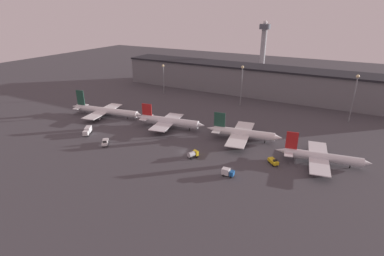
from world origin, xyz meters
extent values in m
plane|color=#423F44|center=(0.00, 0.00, 0.00)|extent=(600.00, 600.00, 0.00)
cube|color=slate|center=(0.00, 107.02, 9.75)|extent=(210.67, 22.28, 19.50)
cube|color=black|center=(0.00, 107.02, 20.10)|extent=(210.67, 24.28, 1.20)
cylinder|color=white|center=(-63.39, 18.99, 3.43)|extent=(40.56, 10.03, 3.61)
cylinder|color=#ADB2B7|center=(-63.39, 18.99, 2.79)|extent=(38.48, 9.17, 3.07)
cone|color=white|center=(-42.33, 22.40, 3.43)|extent=(4.82, 4.07, 3.43)
cone|color=white|center=(-84.63, 15.55, 3.70)|extent=(5.83, 3.89, 3.07)
cube|color=#1E4738|center=(-80.18, 16.27, 9.72)|extent=(5.05, 1.20, 8.97)
cube|color=white|center=(-80.98, 16.14, 3.97)|extent=(5.26, 11.06, 0.24)
cube|color=white|center=(-65.39, 18.67, 2.98)|extent=(12.54, 30.39, 0.36)
cylinder|color=gray|center=(-65.51, 27.01, 1.73)|extent=(4.23, 2.59, 1.98)
cylinder|color=gray|center=(-62.87, 10.70, 1.73)|extent=(4.23, 2.59, 1.98)
cylinder|color=black|center=(-49.39, 21.25, 0.81)|extent=(0.50, 0.50, 1.62)
cylinder|color=black|center=(-65.62, 20.09, 0.81)|extent=(0.50, 0.50, 1.62)
cylinder|color=black|center=(-65.16, 17.24, 0.81)|extent=(0.50, 0.50, 1.62)
cylinder|color=silver|center=(-20.76, 21.22, 3.77)|extent=(31.62, 8.93, 3.96)
cylinder|color=silver|center=(-20.76, 21.22, 3.07)|extent=(29.98, 8.09, 3.37)
cone|color=silver|center=(-4.09, 23.91, 3.77)|extent=(5.30, 4.48, 3.77)
cone|color=silver|center=(-37.62, 18.49, 4.06)|extent=(6.41, 4.28, 3.37)
cube|color=red|center=(-33.77, 19.11, 8.88)|extent=(5.54, 1.28, 6.26)
cube|color=silver|center=(-34.39, 19.01, 4.36)|extent=(5.48, 10.29, 0.24)
cube|color=silver|center=(-22.31, 20.96, 3.27)|extent=(12.95, 28.22, 0.36)
cylinder|color=gray|center=(-22.59, 28.63, 1.93)|extent=(4.65, 2.85, 2.18)
cylinder|color=gray|center=(-20.16, 13.60, 1.93)|extent=(4.65, 2.85, 2.18)
cylinder|color=black|center=(-9.91, 22.97, 0.89)|extent=(0.50, 0.50, 1.78)
cylinder|color=black|center=(-22.56, 22.53, 0.89)|extent=(0.50, 0.50, 1.78)
cylinder|color=black|center=(-22.05, 19.40, 0.89)|extent=(0.50, 0.50, 1.78)
cylinder|color=white|center=(18.88, 24.60, 3.68)|extent=(29.07, 8.43, 3.88)
cylinder|color=#ADB2B7|center=(18.88, 24.60, 3.01)|extent=(27.56, 7.63, 3.30)
cone|color=white|center=(34.25, 27.09, 3.68)|extent=(5.18, 4.38, 3.68)
cone|color=white|center=(3.31, 22.08, 3.97)|extent=(6.27, 4.18, 3.30)
cube|color=#1E4738|center=(6.93, 22.67, 9.16)|extent=(5.42, 1.26, 7.07)
cube|color=white|center=(6.36, 22.57, 4.27)|extent=(5.69, 12.15, 0.24)
cube|color=white|center=(17.45, 24.37, 3.20)|extent=(13.61, 33.40, 0.36)
cylinder|color=gray|center=(16.86, 33.48, 1.88)|extent=(4.55, 2.79, 2.13)
cylinder|color=gray|center=(19.76, 15.54, 1.88)|extent=(4.55, 2.79, 2.13)
cylinder|color=black|center=(28.84, 26.21, 0.87)|extent=(0.50, 0.50, 1.75)
cylinder|color=black|center=(17.21, 25.90, 0.87)|extent=(0.50, 0.50, 1.75)
cylinder|color=black|center=(17.70, 22.84, 0.87)|extent=(0.50, 0.50, 1.75)
cylinder|color=silver|center=(54.89, 17.45, 3.22)|extent=(30.08, 8.13, 3.39)
cylinder|color=silver|center=(54.89, 17.45, 2.63)|extent=(28.52, 7.38, 2.88)
cone|color=silver|center=(70.67, 20.00, 3.22)|extent=(4.53, 3.83, 3.22)
cone|color=silver|center=(38.95, 14.87, 3.48)|extent=(5.48, 3.66, 2.88)
cube|color=red|center=(42.49, 15.44, 8.64)|extent=(4.75, 1.15, 7.45)
cube|color=silver|center=(41.89, 15.34, 3.73)|extent=(5.12, 11.51, 0.24)
cube|color=silver|center=(53.41, 17.21, 2.80)|extent=(12.29, 31.65, 0.36)
cylinder|color=gray|center=(52.92, 25.88, 1.61)|extent=(3.98, 2.44, 1.86)
cylinder|color=gray|center=(55.68, 8.82, 1.61)|extent=(3.98, 2.44, 1.86)
cylinder|color=black|center=(65.23, 19.12, 0.76)|extent=(0.50, 0.50, 1.53)
cylinder|color=black|center=(53.20, 18.55, 0.76)|extent=(0.50, 0.50, 1.53)
cylinder|color=black|center=(53.63, 15.87, 0.76)|extent=(0.50, 0.50, 1.53)
cube|color=gold|center=(6.57, -1.36, 1.75)|extent=(2.80, 2.13, 2.07)
cylinder|color=#B7B7BC|center=(5.67, -3.58, 1.81)|extent=(3.10, 3.46, 2.19)
cylinder|color=black|center=(5.64, -1.18, 0.45)|extent=(0.92, 1.07, 0.90)
cylinder|color=black|center=(7.37, -1.89, 0.45)|extent=(0.92, 1.07, 0.90)
cylinder|color=black|center=(4.53, -3.89, 0.45)|extent=(0.92, 1.07, 0.90)
cylinder|color=black|center=(6.26, -4.60, 0.45)|extent=(0.92, 1.07, 0.90)
cube|color=white|center=(-51.39, -8.15, 1.74)|extent=(3.30, 3.22, 2.05)
cube|color=silver|center=(-53.44, -4.58, 2.08)|extent=(4.51, 5.34, 2.73)
cylinder|color=black|center=(-50.70, -7.49, 0.45)|extent=(0.99, 1.09, 0.90)
cylinder|color=black|center=(-52.32, -8.42, 0.45)|extent=(0.99, 1.09, 0.90)
cylinder|color=black|center=(-53.12, -3.26, 0.45)|extent=(0.99, 1.09, 0.90)
cylinder|color=black|center=(-54.74, -4.18, 0.45)|extent=(0.99, 1.09, 0.90)
cube|color=gold|center=(37.48, 7.64, 1.37)|extent=(5.24, 5.18, 1.30)
cube|color=black|center=(38.39, 6.75, 2.42)|extent=(1.62, 1.63, 0.80)
cylinder|color=black|center=(39.25, 7.12, 0.45)|extent=(1.04, 1.04, 0.90)
cylinder|color=black|center=(38.05, 5.89, 0.45)|extent=(1.04, 1.04, 0.90)
cylinder|color=black|center=(36.91, 9.39, 0.45)|extent=(1.04, 1.04, 0.90)
cylinder|color=black|center=(35.72, 8.16, 0.45)|extent=(1.04, 1.04, 0.90)
cube|color=white|center=(-36.27, -10.77, 1.23)|extent=(6.31, 7.05, 1.03)
cube|color=black|center=(-35.18, -12.14, 2.15)|extent=(1.81, 1.64, 0.80)
cylinder|color=black|center=(-34.14, -11.95, 0.45)|extent=(1.05, 1.09, 0.90)
cylinder|color=black|center=(-35.61, -13.11, 0.45)|extent=(1.05, 1.09, 0.90)
cylinder|color=black|center=(-36.93, -8.43, 0.45)|extent=(1.05, 1.09, 0.90)
cylinder|color=black|center=(-38.40, -9.59, 0.45)|extent=(1.05, 1.09, 0.90)
cube|color=#195199|center=(26.39, -9.76, 1.60)|extent=(1.48, 2.34, 1.76)
cube|color=silver|center=(23.92, -9.87, 1.89)|extent=(2.95, 2.41, 2.35)
cylinder|color=black|center=(26.22, -8.91, 0.45)|extent=(0.92, 0.61, 0.90)
cylinder|color=black|center=(26.29, -10.62, 0.45)|extent=(0.92, 0.61, 0.90)
cylinder|color=black|center=(23.28, -9.04, 0.45)|extent=(0.92, 0.61, 0.90)
cylinder|color=black|center=(23.36, -10.75, 0.45)|extent=(0.92, 0.61, 0.90)
cylinder|color=slate|center=(-61.09, 76.77, 10.00)|extent=(0.70, 0.70, 19.99)
sphere|color=beige|center=(-61.09, 76.77, 20.59)|extent=(1.80, 1.80, 1.80)
cylinder|color=slate|center=(-1.61, 76.77, 12.14)|extent=(0.70, 0.70, 24.29)
sphere|color=beige|center=(-1.61, 76.77, 24.89)|extent=(1.80, 1.80, 1.80)
cylinder|color=slate|center=(62.30, 76.77, 12.54)|extent=(0.70, 0.70, 25.09)
sphere|color=beige|center=(62.30, 76.77, 25.69)|extent=(1.80, 1.80, 1.80)
cylinder|color=#99999E|center=(-10.02, 150.69, 21.47)|extent=(4.40, 4.40, 42.93)
cylinder|color=#4C515B|center=(-10.02, 150.69, 44.93)|extent=(9.00, 9.00, 4.00)
sphere|color=silver|center=(-10.02, 150.69, 48.13)|extent=(3.20, 3.20, 3.20)
camera|label=1|loc=(59.64, -102.87, 59.51)|focal=28.00mm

